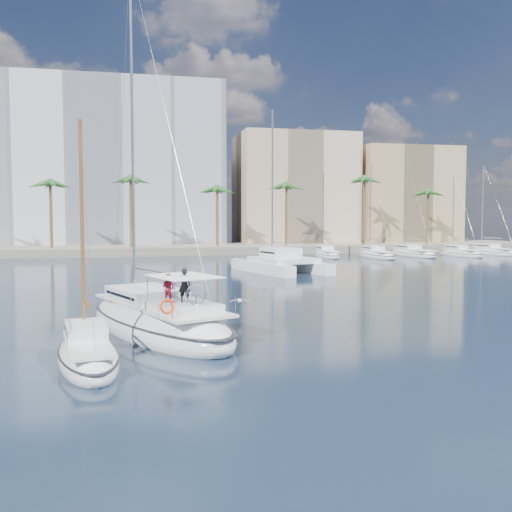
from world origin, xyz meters
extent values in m
plane|color=black|center=(0.00, 0.00, 0.00)|extent=(160.00, 160.00, 0.00)
cube|color=gray|center=(0.00, 61.00, 0.60)|extent=(120.00, 14.00, 1.20)
cube|color=silver|center=(-12.00, 73.00, 14.00)|extent=(42.00, 16.00, 28.00)
cube|color=#CAB091|center=(22.00, 70.00, 10.00)|extent=(20.00, 14.00, 20.00)
cube|color=tan|center=(42.00, 68.00, 9.00)|extent=(18.00, 12.00, 18.00)
cylinder|color=brown|center=(0.00, 57.00, 5.25)|extent=(0.44, 0.44, 10.50)
sphere|color=#23551F|center=(0.00, 57.00, 10.50)|extent=(3.60, 3.60, 3.60)
cylinder|color=brown|center=(34.00, 57.00, 5.25)|extent=(0.44, 0.44, 10.50)
sphere|color=#23551F|center=(34.00, 57.00, 10.50)|extent=(3.60, 3.60, 3.60)
ellipsoid|color=white|center=(-5.58, 0.04, 0.40)|extent=(8.71, 13.75, 2.73)
ellipsoid|color=black|center=(-5.58, 0.04, 0.79)|extent=(8.80, 13.88, 0.18)
cube|color=silver|center=(-5.49, -0.19, 1.43)|extent=(6.38, 10.25, 0.12)
cube|color=silver|center=(-6.05, 1.21, 1.79)|extent=(4.19, 5.03, 0.60)
cube|color=black|center=(-6.05, 1.21, 1.81)|extent=(4.03, 4.56, 0.14)
cylinder|color=#B7BABF|center=(-6.60, 2.62, 10.10)|extent=(0.15, 0.15, 17.22)
cylinder|color=#B7BABF|center=(-5.63, 0.16, 2.99)|extent=(2.05, 4.97, 0.11)
cube|color=silver|center=(-4.56, -2.54, 1.67)|extent=(3.52, 3.97, 0.36)
cube|color=white|center=(-4.52, -2.66, 3.04)|extent=(3.52, 3.97, 0.04)
torus|color=silver|center=(-4.10, -3.72, 2.34)|extent=(0.91, 0.40, 0.96)
torus|color=#F2370C|center=(-5.41, -4.78, 2.04)|extent=(0.66, 0.41, 0.64)
imported|color=black|center=(-4.47, -2.48, 2.62)|extent=(0.65, 0.54, 1.54)
imported|color=maroon|center=(-5.17, -2.31, 2.50)|extent=(0.79, 0.77, 1.28)
ellipsoid|color=white|center=(-8.49, -5.47, 0.24)|extent=(3.22, 7.24, 1.64)
ellipsoid|color=black|center=(-8.49, -5.47, 0.48)|extent=(3.25, 7.31, 0.18)
cube|color=silver|center=(-8.46, -5.60, 0.86)|extent=(2.33, 5.42, 0.12)
cube|color=silver|center=(-8.59, -4.80, 1.22)|extent=(1.80, 2.48, 0.60)
cube|color=black|center=(-8.59, -4.80, 1.24)|extent=(1.78, 2.22, 0.14)
cylinder|color=brown|center=(-8.71, -4.01, 5.25)|extent=(0.15, 0.15, 8.64)
cylinder|color=brown|center=(-8.50, -5.40, 2.42)|extent=(0.53, 2.81, 0.11)
cube|color=white|center=(6.13, 27.69, 0.55)|extent=(4.18, 11.32, 1.10)
cube|color=white|center=(10.47, 28.89, 0.55)|extent=(4.18, 11.32, 1.10)
cube|color=silver|center=(8.45, 27.74, 1.30)|extent=(6.58, 7.40, 0.50)
cube|color=silver|center=(8.30, 28.29, 2.00)|extent=(3.93, 4.13, 1.00)
cube|color=black|center=(8.30, 28.29, 2.05)|extent=(3.83, 3.70, 0.18)
cylinder|color=#B7BABF|center=(7.85, 29.94, 9.10)|extent=(0.18, 0.18, 15.21)
ellipsoid|color=silver|center=(-0.72, 3.84, 0.88)|extent=(0.24, 0.47, 0.22)
sphere|color=silver|center=(-0.72, 4.07, 0.90)|extent=(0.12, 0.12, 0.12)
cube|color=gray|center=(-1.05, 3.84, 0.91)|extent=(0.54, 0.19, 0.13)
cube|color=gray|center=(-0.39, 3.84, 0.91)|extent=(0.54, 0.19, 0.13)
camera|label=1|loc=(-6.89, -27.95, 5.71)|focal=40.00mm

